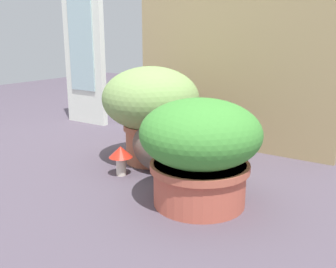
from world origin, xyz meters
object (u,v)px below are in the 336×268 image
object	(u,v)px
grass_planter	(151,106)
cat	(164,144)
leafy_planter	(200,148)
mushroom_ornament_red	(121,155)
mushroom_ornament_pink	(160,146)

from	to	relation	value
grass_planter	cat	distance (m)	0.20
leafy_planter	cat	bearing A→B (deg)	145.72
grass_planter	cat	bearing A→B (deg)	-32.80
cat	mushroom_ornament_red	distance (m)	0.18
mushroom_ornament_red	mushroom_ornament_pink	world-z (taller)	mushroom_ornament_pink
mushroom_ornament_red	cat	bearing A→B (deg)	45.66
leafy_planter	mushroom_ornament_pink	xyz separation A→B (m)	(-0.29, 0.17, -0.08)
grass_planter	cat	xyz separation A→B (m)	(0.13, -0.08, -0.14)
cat	mushroom_ornament_red	world-z (taller)	cat
leafy_planter	mushroom_ornament_pink	size ratio (longest dim) A/B	2.49
mushroom_ornament_pink	mushroom_ornament_red	bearing A→B (deg)	-135.62
grass_planter	cat	world-z (taller)	grass_planter
leafy_planter	mushroom_ornament_pink	world-z (taller)	leafy_planter
grass_planter	mushroom_ornament_pink	distance (m)	0.21
grass_planter	mushroom_ornament_pink	size ratio (longest dim) A/B	2.63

